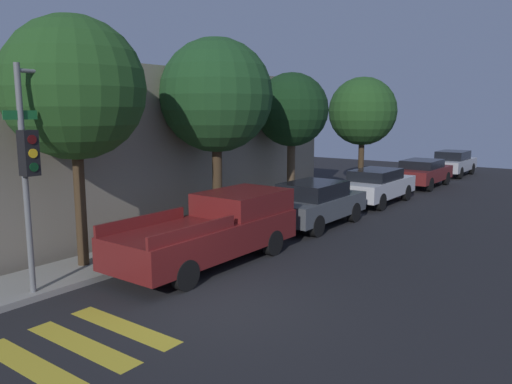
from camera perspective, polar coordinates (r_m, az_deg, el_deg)
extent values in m
plane|color=black|center=(10.27, -3.94, -12.91)|extent=(60.00, 60.00, 0.00)
cube|color=gray|center=(13.14, -17.84, -8.02)|extent=(26.00, 1.81, 0.14)
cube|color=gray|center=(16.34, -27.17, 3.86)|extent=(26.00, 6.00, 5.25)
cube|color=gold|center=(8.80, -24.24, -17.68)|extent=(0.45, 2.60, 0.00)
cube|color=gold|center=(9.19, -19.32, -16.16)|extent=(0.45, 2.60, 0.00)
cube|color=gold|center=(9.66, -14.90, -14.68)|extent=(0.45, 2.60, 0.00)
cylinder|color=slate|center=(11.07, -24.85, 0.76)|extent=(0.12, 0.12, 4.80)
cube|color=black|center=(10.82, -24.54, 4.08)|extent=(0.30, 0.30, 0.90)
cylinder|color=#4C0C0C|center=(10.66, -24.22, 5.49)|extent=(0.18, 0.02, 0.18)
cylinder|color=yellow|center=(10.68, -24.12, 4.05)|extent=(0.18, 0.02, 0.18)
cylinder|color=#0C3819|center=(10.70, -24.03, 2.61)|extent=(0.18, 0.02, 0.18)
cube|color=#19662D|center=(10.97, -25.34, 7.96)|extent=(0.70, 0.02, 0.18)
cylinder|color=slate|center=(11.36, -22.32, 12.51)|extent=(1.47, 0.08, 0.08)
sphere|color=#F9E5B2|center=(11.76, -19.17, 12.07)|extent=(0.36, 0.36, 0.36)
cube|color=maroon|center=(12.72, -5.63, -5.09)|extent=(5.40, 1.93, 0.76)
cube|color=maroon|center=(13.69, -1.51, -1.12)|extent=(2.43, 1.77, 0.59)
cube|color=maroon|center=(12.28, -12.86, -3.30)|extent=(2.70, 0.08, 0.28)
cube|color=maroon|center=(11.08, -7.11, -4.49)|extent=(2.70, 0.08, 0.28)
cylinder|color=black|center=(14.59, -3.74, -4.74)|extent=(0.69, 0.22, 0.69)
cylinder|color=black|center=(13.56, 1.93, -5.81)|extent=(0.69, 0.22, 0.69)
cylinder|color=black|center=(12.32, -13.94, -7.64)|extent=(0.69, 0.22, 0.69)
cylinder|color=black|center=(11.09, -8.08, -9.37)|extent=(0.69, 0.22, 0.69)
cube|color=#4C5156|center=(17.06, 6.72, -1.62)|extent=(4.24, 1.84, 0.65)
cube|color=black|center=(16.87, 6.58, 0.26)|extent=(2.21, 1.62, 0.51)
cylinder|color=black|center=(18.65, 6.50, -1.71)|extent=(0.69, 0.22, 0.69)
cylinder|color=black|center=(17.89, 11.11, -2.29)|extent=(0.69, 0.22, 0.69)
cylinder|color=black|center=(16.46, 1.90, -3.12)|extent=(0.69, 0.22, 0.69)
cylinder|color=black|center=(15.60, 6.93, -3.87)|extent=(0.69, 0.22, 0.69)
cube|color=silver|center=(21.67, 13.60, 0.53)|extent=(4.53, 1.76, 0.68)
cube|color=black|center=(21.49, 13.53, 1.95)|extent=(2.35, 1.55, 0.43)
cylinder|color=black|center=(23.30, 13.13, 0.30)|extent=(0.69, 0.22, 0.69)
cylinder|color=black|center=(22.73, 16.79, -0.07)|extent=(0.69, 0.22, 0.69)
cylinder|color=black|center=(20.79, 10.04, -0.66)|extent=(0.69, 0.22, 0.69)
cylinder|color=black|center=(20.14, 14.06, -1.11)|extent=(0.69, 0.22, 0.69)
cube|color=maroon|center=(27.14, 18.47, 1.98)|extent=(4.45, 1.84, 0.64)
cube|color=black|center=(26.98, 18.45, 3.07)|extent=(2.31, 1.62, 0.42)
cylinder|color=black|center=(28.74, 17.73, 1.75)|extent=(0.69, 0.22, 0.69)
cylinder|color=black|center=(28.25, 20.91, 1.46)|extent=(0.69, 0.22, 0.69)
cylinder|color=black|center=(26.16, 15.76, 1.15)|extent=(0.69, 0.22, 0.69)
cylinder|color=black|center=(25.63, 19.23, 0.82)|extent=(0.69, 0.22, 0.69)
cube|color=#B7BABF|center=(32.50, 21.58, 2.93)|extent=(4.32, 1.75, 0.64)
cube|color=black|center=(32.35, 21.59, 3.93)|extent=(2.25, 1.54, 0.51)
cylinder|color=black|center=(34.03, 20.87, 2.68)|extent=(0.69, 0.22, 0.69)
cylinder|color=black|center=(33.64, 23.43, 2.46)|extent=(0.69, 0.22, 0.69)
cylinder|color=black|center=(31.47, 19.53, 2.27)|extent=(0.69, 0.22, 0.69)
cylinder|color=black|center=(31.05, 22.29, 2.03)|extent=(0.69, 0.22, 0.69)
cylinder|color=#42301E|center=(12.77, -19.41, -1.66)|extent=(0.27, 0.27, 3.14)
sphere|color=#234C1E|center=(12.58, -20.11, 11.07)|extent=(3.34, 3.34, 3.34)
cylinder|color=#42301E|center=(16.10, -4.44, 0.78)|extent=(0.32, 0.32, 3.02)
sphere|color=#1E4721|center=(15.93, -4.57, 10.95)|extent=(3.56, 3.56, 3.56)
cylinder|color=brown|center=(19.61, 4.01, 2.07)|extent=(0.31, 0.31, 2.86)
sphere|color=#143316|center=(19.46, 4.10, 9.37)|extent=(2.83, 2.83, 2.83)
cylinder|color=#42301E|center=(25.25, 11.90, 3.22)|extent=(0.28, 0.28, 2.63)
sphere|color=#234C1E|center=(25.12, 12.10, 9.02)|extent=(3.30, 3.30, 3.30)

